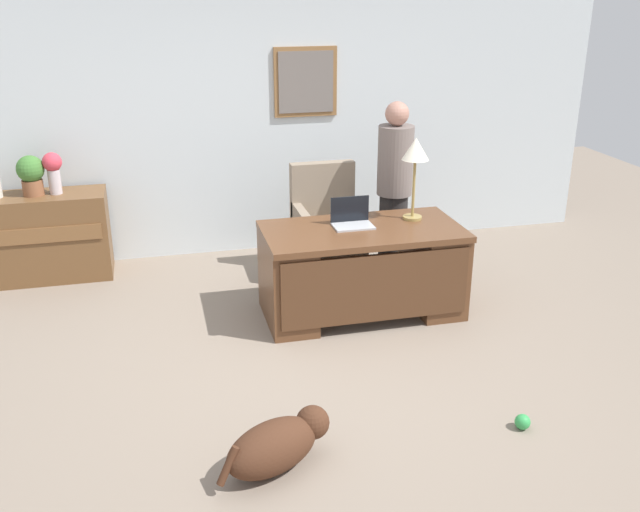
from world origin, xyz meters
TOP-DOWN VIEW (x-y plane):
  - ground_plane at (0.00, 0.00)m, footprint 12.00×12.00m
  - back_wall at (0.00, 2.60)m, footprint 7.00×0.16m
  - desk at (0.53, 0.80)m, footprint 1.60×0.82m
  - credenza at (-2.14, 2.25)m, footprint 1.26×0.50m
  - armchair at (0.46, 1.72)m, footprint 0.60×0.59m
  - person_standing at (1.06, 1.59)m, footprint 0.32×0.32m
  - dog_lying at (-0.52, -1.00)m, footprint 0.70×0.52m
  - laptop at (0.46, 0.93)m, footprint 0.32×0.22m
  - desk_lamp at (1.00, 0.97)m, footprint 0.22×0.22m
  - vase_with_flowers at (-1.93, 2.25)m, footprint 0.17×0.17m
  - potted_plant at (-2.12, 2.25)m, footprint 0.24×0.24m
  - dog_toy_ball at (1.01, -0.99)m, footprint 0.10×0.10m

SIDE VIEW (x-z plane):
  - ground_plane at x=0.00m, z-range 0.00..0.00m
  - dog_toy_ball at x=1.01m, z-range 0.00..0.10m
  - dog_lying at x=-0.52m, z-range 0.01..0.31m
  - desk at x=0.53m, z-range 0.03..0.77m
  - credenza at x=-2.14m, z-range 0.00..0.80m
  - armchair at x=0.46m, z-range -0.05..0.99m
  - laptop at x=0.46m, z-range 0.68..0.91m
  - person_standing at x=1.06m, z-range 0.02..1.63m
  - potted_plant at x=-2.12m, z-range 0.82..1.18m
  - vase_with_flowers at x=-1.93m, z-range 0.84..1.21m
  - desk_lamp at x=1.00m, z-range 0.95..1.63m
  - back_wall at x=0.00m, z-range 0.00..2.70m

